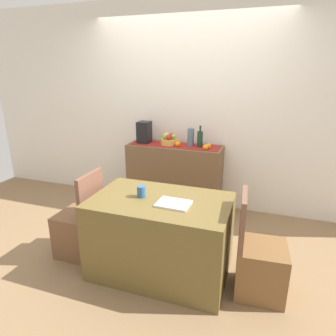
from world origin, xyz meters
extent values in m
cube|color=olive|center=(0.00, 0.00, -0.01)|extent=(6.40, 6.40, 0.02)
cube|color=silver|center=(0.00, 1.18, 1.35)|extent=(6.40, 0.06, 2.70)
cube|color=brown|center=(-0.09, 0.92, 0.45)|extent=(1.25, 0.42, 0.89)
cube|color=maroon|center=(-0.09, 0.92, 0.90)|extent=(1.18, 0.32, 0.01)
cylinder|color=gold|center=(-0.16, 0.92, 0.94)|extent=(0.23, 0.23, 0.07)
sphere|color=#89A43F|center=(-0.10, 0.93, 1.01)|extent=(0.07, 0.07, 0.07)
sphere|color=red|center=(-0.15, 0.87, 1.01)|extent=(0.07, 0.07, 0.07)
sphere|color=gold|center=(-0.22, 0.96, 1.01)|extent=(0.07, 0.07, 0.07)
sphere|color=#92AA39|center=(-0.21, 0.89, 1.01)|extent=(0.07, 0.07, 0.07)
sphere|color=#B1261E|center=(-0.15, 0.99, 1.01)|extent=(0.07, 0.07, 0.07)
cylinder|color=#1D3828|center=(0.25, 0.92, 1.00)|extent=(0.07, 0.07, 0.21)
cylinder|color=#1D3828|center=(0.25, 0.92, 1.14)|extent=(0.03, 0.03, 0.07)
cube|color=black|center=(-0.52, 0.92, 1.04)|extent=(0.16, 0.18, 0.29)
cylinder|color=slate|center=(0.13, 0.92, 1.01)|extent=(0.09, 0.09, 0.24)
sphere|color=orange|center=(0.35, 0.80, 0.93)|extent=(0.07, 0.07, 0.07)
sphere|color=orange|center=(-0.03, 0.86, 0.93)|extent=(0.07, 0.07, 0.07)
sphere|color=orange|center=(0.37, 0.88, 0.93)|extent=(0.07, 0.07, 0.07)
cube|color=brown|center=(0.21, -0.44, 0.37)|extent=(1.24, 0.77, 0.74)
cube|color=white|center=(0.36, -0.50, 0.75)|extent=(0.29, 0.22, 0.02)
cylinder|color=#2B588E|center=(0.03, -0.44, 0.79)|extent=(0.08, 0.08, 0.10)
cube|color=brown|center=(-0.68, -0.44, 0.23)|extent=(0.40, 0.40, 0.45)
cube|color=brown|center=(-0.50, -0.44, 0.68)|extent=(0.04, 0.40, 0.45)
cube|color=brown|center=(1.11, -0.44, 0.23)|extent=(0.43, 0.43, 0.45)
cube|color=brown|center=(0.93, -0.45, 0.68)|extent=(0.07, 0.40, 0.45)
camera|label=1|loc=(1.06, -2.67, 1.82)|focal=31.52mm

